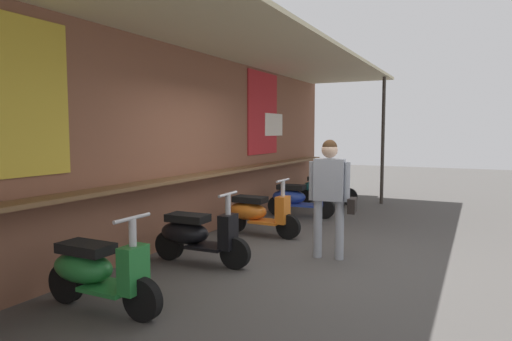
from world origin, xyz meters
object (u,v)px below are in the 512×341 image
Objects in this scene: scooter_orange at (256,212)px; scooter_blue at (297,198)px; scooter_green at (96,271)px; scooter_black at (196,234)px; shopper_with_handbag at (330,187)px; scooter_teal at (325,188)px.

scooter_orange is 1.00× the size of scooter_blue.
scooter_orange is at bearing -93.74° from scooter_blue.
scooter_blue is (5.39, -0.00, 0.00)m from scooter_green.
scooter_green is at bearing -92.12° from scooter_black.
scooter_black is at bearing 117.31° from shopper_with_handbag.
scooter_blue and scooter_teal have the same top height.
scooter_black and scooter_blue have the same top height.
scooter_teal is (5.51, -0.00, 0.00)m from scooter_black.
shopper_with_handbag is (1.02, -1.51, 0.60)m from scooter_black.
shopper_with_handbag is at bearing -64.03° from scooter_blue.
scooter_orange is 1.80m from shopper_with_handbag.
scooter_orange is 3.71m from scooter_teal.
scooter_green is 5.39m from scooter_blue.
scooter_orange is 1.00× the size of scooter_teal.
scooter_green and scooter_blue have the same top height.
scooter_black is at bearing -89.01° from scooter_orange.
scooter_green and scooter_teal have the same top height.
shopper_with_handbag is at bearing 31.98° from scooter_black.
scooter_blue is at bearing 22.91° from shopper_with_handbag.
scooter_green is 1.00× the size of scooter_blue.
scooter_orange and scooter_teal have the same top height.
scooter_orange is (3.53, -0.00, 0.00)m from scooter_green.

